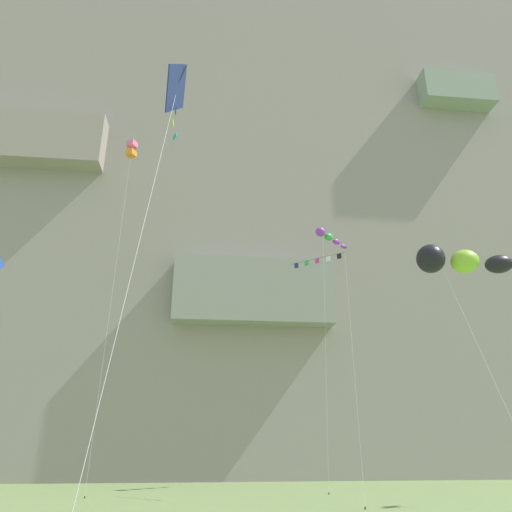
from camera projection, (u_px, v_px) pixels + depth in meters
name	position (u px, v px, depth m)	size (l,w,h in m)	color
cliff_face	(245.00, 201.00, 62.58)	(180.00, 24.84, 65.53)	gray
kite_windsock_far_right	(462.00, 261.00, 16.70)	(4.64, 1.96, 9.73)	black
kite_diamond_high_left	(175.00, 92.00, 14.69)	(1.40, 4.38, 14.61)	navy
kite_windsock_upper_right	(328.00, 237.00, 39.55)	(3.78, 3.88, 19.68)	purple
kite_box_upper_left	(131.00, 150.00, 39.44)	(0.93, 2.28, 26.58)	pink
kite_banner_high_right	(323.00, 282.00, 31.68)	(3.17, 5.39, 15.02)	black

